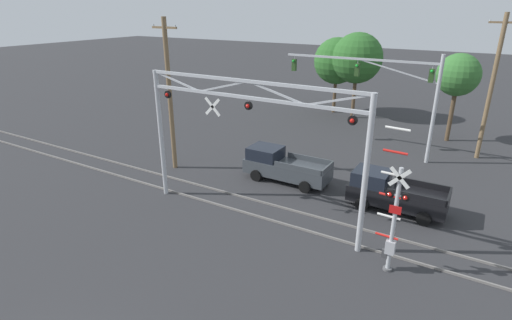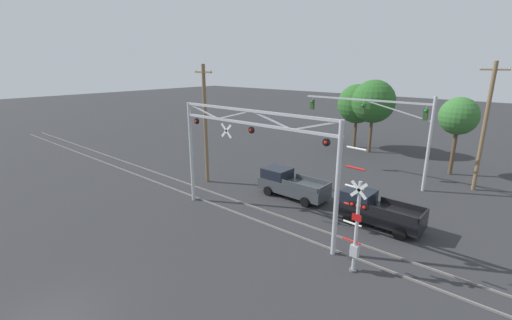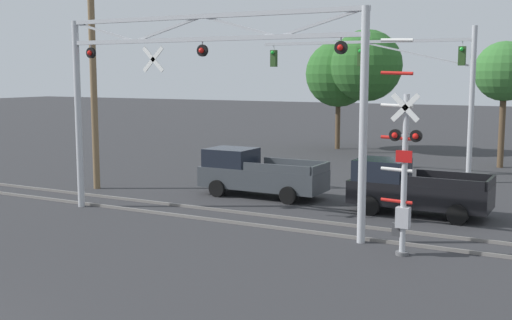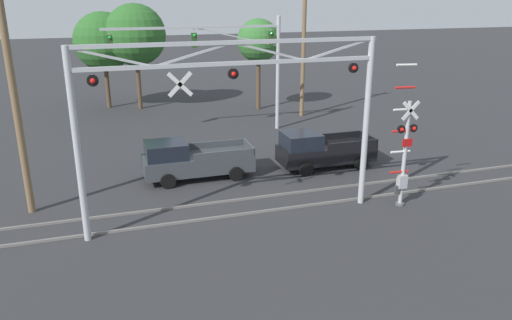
{
  "view_description": "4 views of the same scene",
  "coord_description": "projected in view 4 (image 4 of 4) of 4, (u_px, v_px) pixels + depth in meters",
  "views": [
    {
      "loc": [
        9.12,
        -3.43,
        9.78
      ],
      "look_at": [
        -0.84,
        13.36,
        2.21
      ],
      "focal_mm": 28.0,
      "sensor_mm": 36.0,
      "label": 1
    },
    {
      "loc": [
        12.49,
        -2.83,
        9.23
      ],
      "look_at": [
        -1.64,
        13.57,
        3.12
      ],
      "focal_mm": 24.0,
      "sensor_mm": 36.0,
      "label": 2
    },
    {
      "loc": [
        11.44,
        -6.25,
        4.88
      ],
      "look_at": [
        0.28,
        14.39,
        1.75
      ],
      "focal_mm": 45.0,
      "sensor_mm": 36.0,
      "label": 3
    },
    {
      "loc": [
        -4.59,
        -5.72,
        8.36
      ],
      "look_at": [
        0.79,
        11.1,
        2.42
      ],
      "focal_mm": 35.0,
      "sensor_mm": 36.0,
      "label": 4
    }
  ],
  "objects": [
    {
      "name": "rail_track_near",
      "position": [
        233.0,
        215.0,
        19.58
      ],
      "size": [
        80.0,
        0.08,
        0.1
      ],
      "primitive_type": "cube",
      "color": "gray",
      "rests_on": "ground_plane"
    },
    {
      "name": "rail_track_far",
      "position": [
        224.0,
        202.0,
        20.88
      ],
      "size": [
        80.0,
        0.08,
        0.1
      ],
      "primitive_type": "cube",
      "color": "gray",
      "rests_on": "ground_plane"
    },
    {
      "name": "crossing_gantry",
      "position": [
        233.0,
        102.0,
        17.86
      ],
      "size": [
        11.13,
        0.28,
        6.8
      ],
      "color": "#B7BABF",
      "rests_on": "ground_plane"
    },
    {
      "name": "crossing_signal_mast",
      "position": [
        404.0,
        155.0,
        19.95
      ],
      "size": [
        1.18,
        0.35,
        5.84
      ],
      "color": "#B7BABF",
      "rests_on": "ground_plane"
    },
    {
      "name": "traffic_signal_span",
      "position": [
        237.0,
        54.0,
        30.02
      ],
      "size": [
        10.57,
        0.39,
        7.04
      ],
      "color": "#B7BABF",
      "rests_on": "ground_plane"
    },
    {
      "name": "pickup_truck_lead",
      "position": [
        192.0,
        160.0,
        23.33
      ],
      "size": [
        5.11,
        2.07,
        1.88
      ],
      "color": "#3D4247",
      "rests_on": "ground_plane"
    },
    {
      "name": "pickup_truck_following",
      "position": [
        321.0,
        150.0,
        24.82
      ],
      "size": [
        4.79,
        2.07,
        1.88
      ],
      "color": "black",
      "rests_on": "ground_plane"
    },
    {
      "name": "utility_pole_left",
      "position": [
        14.0,
        95.0,
        18.52
      ],
      "size": [
        1.8,
        0.28,
        9.22
      ],
      "color": "brown",
      "rests_on": "ground_plane"
    },
    {
      "name": "utility_pole_right",
      "position": [
        303.0,
        46.0,
        34.07
      ],
      "size": [
        1.8,
        0.28,
        9.43
      ],
      "color": "brown",
      "rests_on": "ground_plane"
    },
    {
      "name": "background_tree_beyond_span",
      "position": [
        258.0,
        41.0,
        36.12
      ],
      "size": [
        3.11,
        3.11,
        6.62
      ],
      "color": "brown",
      "rests_on": "ground_plane"
    },
    {
      "name": "background_tree_far_left_verge",
      "position": [
        103.0,
        42.0,
        36.64
      ],
      "size": [
        4.31,
        4.31,
        7.09
      ],
      "color": "brown",
      "rests_on": "ground_plane"
    },
    {
      "name": "background_tree_far_right_verge",
      "position": [
        135.0,
        35.0,
        36.12
      ],
      "size": [
        4.45,
        4.45,
        7.67
      ],
      "color": "brown",
      "rests_on": "ground_plane"
    }
  ]
}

